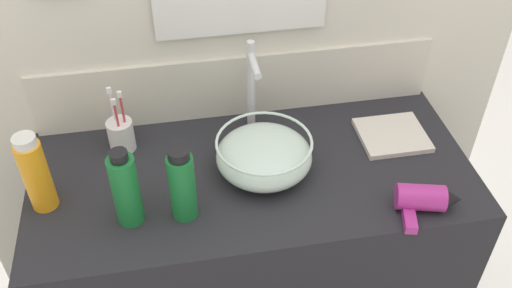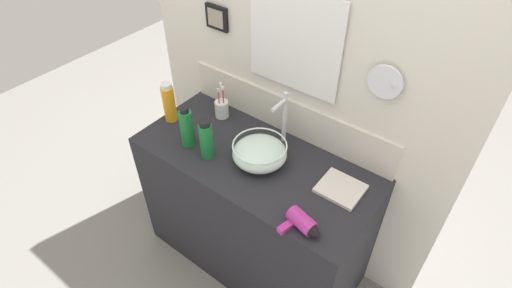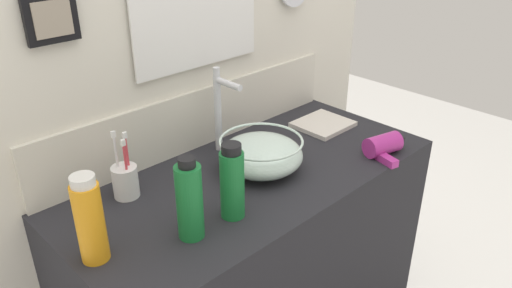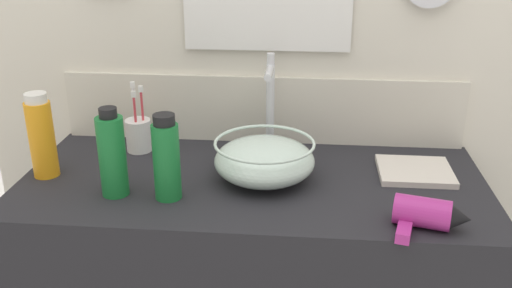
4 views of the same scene
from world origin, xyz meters
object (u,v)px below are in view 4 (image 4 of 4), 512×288
(toothbrush_cup, at_px, (139,134))
(glass_bowl_sink, at_px, (265,159))
(hand_towel, at_px, (415,171))
(soap_dispenser, at_px, (166,159))
(hair_drier, at_px, (428,215))
(faucet, at_px, (270,97))
(shampoo_bottle, at_px, (42,136))
(spray_bottle, at_px, (112,155))

(toothbrush_cup, bearing_deg, glass_bowl_sink, -22.96)
(glass_bowl_sink, distance_m, hand_towel, 0.41)
(soap_dispenser, distance_m, hand_towel, 0.66)
(hair_drier, bearing_deg, hand_towel, 85.96)
(soap_dispenser, bearing_deg, glass_bowl_sink, 28.58)
(faucet, xyz_separation_m, hair_drier, (0.38, -0.40, -0.13))
(hair_drier, bearing_deg, toothbrush_cup, 153.73)
(faucet, xyz_separation_m, shampoo_bottle, (-0.58, -0.22, -0.06))
(toothbrush_cup, bearing_deg, hand_towel, -6.64)
(hair_drier, relative_size, shampoo_bottle, 0.77)
(toothbrush_cup, height_order, soap_dispenser, soap_dispenser)
(toothbrush_cup, bearing_deg, faucet, 3.96)
(glass_bowl_sink, bearing_deg, shampoo_bottle, -177.26)
(hair_drier, height_order, soap_dispenser, soap_dispenser)
(toothbrush_cup, bearing_deg, soap_dispenser, -61.51)
(soap_dispenser, bearing_deg, shampoo_bottle, 164.87)
(glass_bowl_sink, bearing_deg, toothbrush_cup, 157.04)
(soap_dispenser, bearing_deg, spray_bottle, 177.39)
(shampoo_bottle, bearing_deg, hand_towel, 5.74)
(hair_drier, height_order, spray_bottle, spray_bottle)
(soap_dispenser, bearing_deg, toothbrush_cup, 118.49)
(faucet, distance_m, soap_dispenser, 0.39)
(soap_dispenser, height_order, hand_towel, soap_dispenser)
(glass_bowl_sink, relative_size, soap_dispenser, 1.21)
(soap_dispenser, height_order, spray_bottle, spray_bottle)
(soap_dispenser, xyz_separation_m, spray_bottle, (-0.13, 0.01, 0.00))
(shampoo_bottle, relative_size, hand_towel, 1.18)
(toothbrush_cup, distance_m, shampoo_bottle, 0.28)
(spray_bottle, bearing_deg, toothbrush_cup, 93.98)
(toothbrush_cup, xyz_separation_m, soap_dispenser, (0.15, -0.28, 0.05))
(hair_drier, relative_size, spray_bottle, 0.78)
(hair_drier, height_order, hand_towel, hair_drier)
(glass_bowl_sink, relative_size, spray_bottle, 1.16)
(hair_drier, xyz_separation_m, soap_dispenser, (-0.60, 0.09, 0.07))
(hand_towel, bearing_deg, glass_bowl_sink, -169.96)
(hair_drier, xyz_separation_m, shampoo_bottle, (-0.96, 0.19, 0.08))
(faucet, relative_size, hand_towel, 1.50)
(faucet, height_order, hair_drier, faucet)
(toothbrush_cup, xyz_separation_m, spray_bottle, (0.02, -0.28, 0.06))
(toothbrush_cup, relative_size, shampoo_bottle, 0.90)
(spray_bottle, height_order, hand_towel, spray_bottle)
(toothbrush_cup, distance_m, hand_towel, 0.78)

